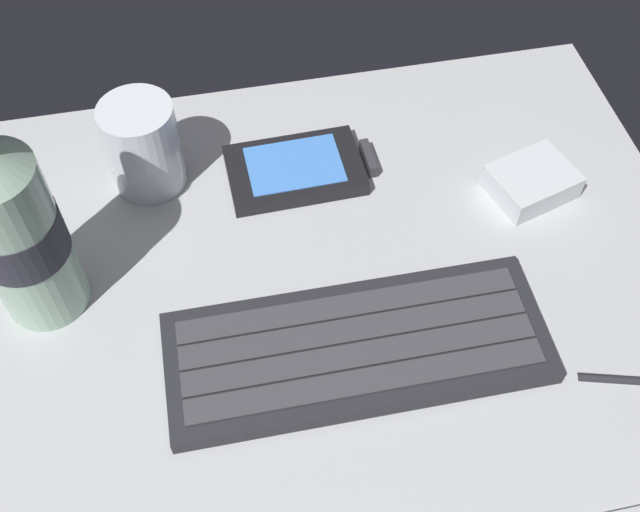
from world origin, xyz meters
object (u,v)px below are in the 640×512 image
at_px(keyboard, 357,347).
at_px(juice_cup, 144,149).
at_px(water_bottle, 14,228).
at_px(charger_block, 531,182).
at_px(handheld_device, 302,169).

relative_size(keyboard, juice_cup, 3.42).
bearing_deg(juice_cup, keyboard, -56.07).
xyz_separation_m(juice_cup, water_bottle, (-0.09, -0.11, 0.05)).
height_order(keyboard, charger_block, charger_block).
bearing_deg(water_bottle, handheld_device, 21.98).
bearing_deg(handheld_device, juice_cup, 171.08).
bearing_deg(juice_cup, charger_block, -13.77).
xyz_separation_m(handheld_device, water_bottle, (-0.22, -0.09, 0.08)).
height_order(handheld_device, juice_cup, juice_cup).
relative_size(keyboard, handheld_device, 2.25).
bearing_deg(keyboard, water_bottle, 156.90).
distance_m(water_bottle, charger_block, 0.43).
height_order(handheld_device, water_bottle, water_bottle).
xyz_separation_m(water_bottle, charger_block, (0.42, 0.03, -0.08)).
height_order(keyboard, water_bottle, water_bottle).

